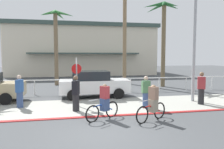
{
  "coord_description": "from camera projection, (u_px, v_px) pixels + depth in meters",
  "views": [
    {
      "loc": [
        -1.24,
        -7.28,
        2.64
      ],
      "look_at": [
        1.48,
        6.0,
        1.52
      ],
      "focal_mm": 35.76,
      "sensor_mm": 36.0,
      "label": 1
    }
  ],
  "objects": [
    {
      "name": "ground_plane",
      "position": [
        83.0,
        90.0,
        17.34
      ],
      "size": [
        80.0,
        80.0,
        0.0
      ],
      "primitive_type": "plane",
      "color": "#424447"
    },
    {
      "name": "sidewalk_strip",
      "position": [
        91.0,
        106.0,
        11.67
      ],
      "size": [
        44.0,
        4.0,
        0.02
      ],
      "primitive_type": "cube",
      "color": "#9E9E93",
      "rests_on": "ground"
    },
    {
      "name": "curb_paint",
      "position": [
        96.0,
        116.0,
        9.72
      ],
      "size": [
        44.0,
        0.24,
        0.03
      ],
      "primitive_type": "cube",
      "color": "maroon",
      "rests_on": "ground"
    },
    {
      "name": "building_backdrop",
      "position": [
        82.0,
        50.0,
        34.13
      ],
      "size": [
        20.76,
        11.96,
        7.1
      ],
      "color": "beige",
      "rests_on": "ground"
    },
    {
      "name": "rail_fence",
      "position": [
        85.0,
        82.0,
        15.8
      ],
      "size": [
        24.95,
        0.08,
        1.04
      ],
      "color": "white",
      "rests_on": "ground"
    },
    {
      "name": "stop_sign_bike_lane",
      "position": [
        77.0,
        75.0,
        11.65
      ],
      "size": [
        0.52,
        0.56,
        2.56
      ],
      "color": "gray",
      "rests_on": "ground"
    },
    {
      "name": "streetlight_curb",
      "position": [
        197.0,
        27.0,
        12.49
      ],
      "size": [
        0.24,
        2.54,
        7.5
      ],
      "color": "#9EA0A5",
      "rests_on": "ground"
    },
    {
      "name": "palm_tree_2",
      "position": [
        56.0,
        30.0,
        19.94
      ],
      "size": [
        3.07,
        2.89,
        6.75
      ],
      "color": "#756047",
      "rests_on": "ground"
    },
    {
      "name": "palm_tree_3",
      "position": [
        125.0,
        15.0,
        21.18
      ],
      "size": [
        3.09,
        3.12,
        9.39
      ],
      "color": "#846B4C",
      "rests_on": "ground"
    },
    {
      "name": "palm_tree_4",
      "position": [
        163.0,
        25.0,
        18.99
      ],
      "size": [
        3.26,
        3.36,
        7.26
      ],
      "color": "brown",
      "rests_on": "ground"
    },
    {
      "name": "car_white_2",
      "position": [
        93.0,
        84.0,
        14.33
      ],
      "size": [
        4.4,
        2.02,
        1.69
      ],
      "color": "white",
      "rests_on": "ground"
    },
    {
      "name": "cyclist_blue_0",
      "position": [
        104.0,
        103.0,
        9.33
      ],
      "size": [
        1.56,
        1.05,
        1.5
      ],
      "color": "black",
      "rests_on": "ground"
    },
    {
      "name": "cyclist_red_1",
      "position": [
        153.0,
        104.0,
        9.13
      ],
      "size": [
        1.62,
        0.94,
        1.5
      ],
      "color": "black",
      "rests_on": "ground"
    },
    {
      "name": "pedestrian_0",
      "position": [
        201.0,
        89.0,
        12.14
      ],
      "size": [
        0.48,
        0.44,
        1.79
      ],
      "color": "#232326",
      "rests_on": "ground"
    },
    {
      "name": "pedestrian_1",
      "position": [
        146.0,
        93.0,
        11.27
      ],
      "size": [
        0.41,
        0.33,
        1.64
      ],
      "color": "#384C7A",
      "rests_on": "ground"
    },
    {
      "name": "pedestrian_2",
      "position": [
        76.0,
        95.0,
        10.62
      ],
      "size": [
        0.42,
        0.47,
        1.73
      ],
      "color": "#232326",
      "rests_on": "ground"
    },
    {
      "name": "pedestrian_3",
      "position": [
        20.0,
        93.0,
        11.37
      ],
      "size": [
        0.39,
        0.45,
        1.69
      ],
      "color": "#384C7A",
      "rests_on": "ground"
    }
  ]
}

